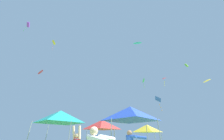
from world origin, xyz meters
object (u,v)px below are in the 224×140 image
Objects in this scene: canopy_tent_red at (102,125)px; kite_lime_box at (186,65)px; kite_yellow_diamond at (207,80)px; kite_red_diamond at (164,79)px; canopy_tent_yellow at (147,128)px; canopy_tent_blue at (131,113)px; kite_pink_delta at (56,113)px; kite_green_diamond at (143,81)px; kite_yellow_box at (54,43)px; kite_purple_box at (28,25)px; kite_cyan_delta at (137,43)px; kite_red_delta at (40,72)px; kite_blue_diamond at (158,100)px; canopy_tent_teal at (60,117)px.

canopy_tent_red is 3.31× the size of kite_lime_box.
kite_red_diamond is at bearing 82.99° from kite_yellow_diamond.
kite_red_diamond is (10.47, 15.29, 13.68)m from canopy_tent_yellow.
canopy_tent_blue is at bearing -136.87° from kite_lime_box.
kite_pink_delta is 1.80× the size of kite_green_diamond.
kite_yellow_box is (-16.73, 16.38, 24.67)m from canopy_tent_red.
kite_pink_delta is at bearing 85.98° from kite_purple_box.
kite_cyan_delta reaches higher than canopy_tent_blue.
kite_yellow_diamond is at bearing -31.49° from kite_pink_delta.
kite_red_delta is (-18.90, 17.35, 12.58)m from canopy_tent_blue.
kite_cyan_delta is at bearing -124.76° from kite_red_diamond.
kite_blue_diamond is 10.96m from kite_lime_box.
kite_cyan_delta is at bearing -120.66° from kite_blue_diamond.
kite_cyan_delta is at bearing 66.38° from canopy_tent_blue.
kite_green_diamond is at bearing -28.74° from kite_pink_delta.
kite_lime_box is (13.32, 8.52, 14.11)m from canopy_tent_yellow.
canopy_tent_yellow is 0.96× the size of kite_blue_diamond.
kite_yellow_box reaches higher than kite_pink_delta.
kite_lime_box reaches higher than canopy_tent_yellow.
canopy_tent_red is 1.02× the size of kite_pink_delta.
kite_purple_box is at bearing 162.89° from canopy_tent_blue.
canopy_tent_blue is at bearing -156.08° from kite_yellow_diamond.
kite_blue_diamond is at bearing -131.00° from kite_red_diamond.
kite_cyan_delta is at bearing -24.66° from kite_red_delta.
kite_lime_box is 35.24m from kite_red_delta.
canopy_tent_red is 25.96m from kite_lime_box.
kite_yellow_diamond is 11.86m from kite_cyan_delta.
kite_purple_box is 1.98× the size of kite_lime_box.
kite_blue_diamond is at bearing 59.34° from kite_cyan_delta.
kite_purple_box is 0.57× the size of kite_yellow_box.
canopy_tent_yellow is 0.94× the size of kite_pink_delta.
kite_red_diamond is at bearing 49.00° from kite_blue_diamond.
kite_purple_box reaches higher than canopy_tent_yellow.
kite_blue_diamond is at bearing -7.65° from kite_yellow_box.
kite_green_diamond is 1.00× the size of kite_cyan_delta.
kite_red_diamond reaches higher than kite_blue_diamond.
kite_purple_box reaches higher than kite_lime_box.
canopy_tent_blue is at bearing -42.54° from kite_red_delta.
kite_red_delta is at bearing -142.71° from kite_pink_delta.
kite_green_diamond is 0.51× the size of kite_yellow_box.
kite_yellow_box is (-27.98, 3.76, 18.58)m from kite_blue_diamond.
canopy_tent_red is at bearing -150.29° from kite_cyan_delta.
kite_yellow_diamond is 0.78× the size of kite_cyan_delta.
kite_red_diamond is (19.75, 20.17, 12.98)m from canopy_tent_teal.
canopy_tent_blue is (6.34, -1.84, -0.01)m from canopy_tent_teal.
kite_yellow_diamond is at bearing -115.80° from kite_lime_box.
kite_red_delta reaches higher than canopy_tent_blue.
kite_purple_box is at bearing -179.47° from kite_yellow_diamond.
kite_yellow_box reaches higher than canopy_tent_teal.
kite_lime_box is at bearing -10.20° from kite_blue_diamond.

